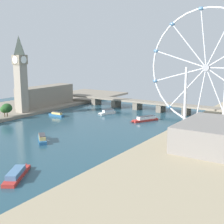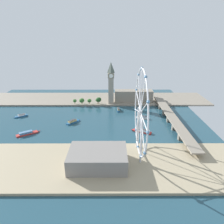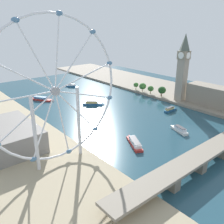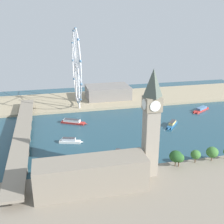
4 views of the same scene
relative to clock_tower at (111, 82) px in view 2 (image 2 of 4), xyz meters
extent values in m
plane|color=#234756|center=(89.46, -52.00, -45.94)|extent=(413.64, 413.64, 0.00)
cube|color=gray|center=(-32.36, -52.00, -44.44)|extent=(90.00, 520.00, 3.00)
cube|color=tan|center=(211.28, -52.00, -44.44)|extent=(90.00, 520.00, 3.00)
cube|color=gray|center=(0.00, 0.00, -16.86)|extent=(10.27, 10.27, 52.18)
cube|color=gray|center=(0.00, 0.00, 14.32)|extent=(11.91, 11.91, 10.18)
pyramid|color=#4C564C|center=(0.00, 0.00, 29.62)|extent=(10.78, 10.78, 20.42)
cylinder|color=white|center=(0.00, 6.16, 14.32)|extent=(7.80, 0.50, 7.80)
cylinder|color=white|center=(0.00, -6.16, 14.32)|extent=(7.80, 0.50, 7.80)
cylinder|color=white|center=(6.16, 0.00, 14.32)|extent=(0.50, 7.80, 7.80)
cylinder|color=white|center=(-6.16, 0.00, 14.32)|extent=(0.50, 7.80, 7.80)
cube|color=gray|center=(-11.49, 47.27, -31.09)|extent=(22.00, 78.54, 23.71)
cylinder|color=#513823|center=(6.53, -73.37, -40.98)|extent=(0.80, 0.80, 3.92)
ellipsoid|color=#386B2D|center=(6.53, -73.37, -36.06)|extent=(7.42, 7.42, 6.68)
cylinder|color=#513823|center=(7.31, -59.05, -41.10)|extent=(0.80, 0.80, 3.68)
ellipsoid|color=#386B2D|center=(7.31, -59.05, -35.21)|extent=(10.13, 10.13, 9.11)
cylinder|color=#513823|center=(7.33, -43.70, -40.92)|extent=(0.80, 0.80, 4.05)
ellipsoid|color=#386B2D|center=(7.33, -43.70, -35.55)|extent=(8.36, 8.36, 7.53)
cylinder|color=#513823|center=(4.46, -27.28, -40.69)|extent=(0.80, 0.80, 4.51)
ellipsoid|color=#285623|center=(4.46, -27.28, -35.07)|extent=(8.39, 8.39, 7.55)
cylinder|color=#513823|center=(5.69, -24.91, -40.64)|extent=(0.80, 0.80, 4.61)
ellipsoid|color=#1E471E|center=(5.69, -24.91, -34.10)|extent=(10.59, 10.59, 9.53)
torus|color=silver|center=(190.72, 33.21, 9.98)|extent=(98.19, 1.62, 98.19)
cylinder|color=#99999E|center=(190.72, 33.21, 9.98)|extent=(5.79, 3.00, 5.79)
cylinder|color=silver|center=(214.86, 33.21, 9.98)|extent=(48.28, 0.97, 0.97)
cylinder|color=silver|center=(211.02, 33.21, 23.03)|extent=(41.14, 0.97, 26.92)
cylinder|color=silver|center=(200.74, 33.21, 31.94)|extent=(20.94, 0.97, 44.32)
cylinder|color=silver|center=(187.28, 33.21, 33.88)|extent=(7.84, 0.97, 47.93)
cylinder|color=silver|center=(174.91, 33.21, 28.23)|extent=(32.35, 0.97, 37.13)
cylinder|color=silver|center=(167.55, 33.21, 16.78)|extent=(46.60, 0.97, 14.54)
cylinder|color=silver|center=(167.55, 33.21, 3.18)|extent=(46.60, 0.97, 14.54)
cylinder|color=silver|center=(174.91, 33.21, -8.26)|extent=(32.35, 0.97, 37.13)
cylinder|color=silver|center=(187.28, 33.21, -13.91)|extent=(7.84, 0.97, 47.93)
cylinder|color=silver|center=(200.74, 33.21, -11.98)|extent=(20.94, 0.97, 44.32)
cylinder|color=silver|center=(211.02, 33.21, -3.07)|extent=(41.14, 0.97, 26.92)
ellipsoid|color=teal|center=(239.00, 33.21, 9.98)|extent=(4.80, 3.20, 3.20)
ellipsoid|color=teal|center=(231.33, 33.21, 36.08)|extent=(4.80, 3.20, 3.20)
ellipsoid|color=teal|center=(210.77, 33.21, 53.90)|extent=(4.80, 3.20, 3.20)
ellipsoid|color=teal|center=(183.84, 33.21, 57.77)|extent=(4.80, 3.20, 3.20)
ellipsoid|color=teal|center=(159.10, 33.21, 46.47)|extent=(4.80, 3.20, 3.20)
ellipsoid|color=teal|center=(144.39, 33.21, 23.58)|extent=(4.80, 3.20, 3.20)
ellipsoid|color=teal|center=(144.39, 33.21, -3.62)|extent=(4.80, 3.20, 3.20)
ellipsoid|color=teal|center=(159.10, 33.21, -26.51)|extent=(4.80, 3.20, 3.20)
ellipsoid|color=teal|center=(183.84, 33.21, -37.81)|extent=(4.80, 3.20, 3.20)
ellipsoid|color=teal|center=(210.77, 33.21, -33.94)|extent=(4.80, 3.20, 3.20)
ellipsoid|color=teal|center=(231.33, 33.21, -16.12)|extent=(4.80, 3.20, 3.20)
cylinder|color=silver|center=(207.61, 33.21, -16.48)|extent=(2.40, 2.40, 52.93)
cylinder|color=silver|center=(173.82, 33.21, -16.48)|extent=(2.40, 2.40, 52.93)
cube|color=gray|center=(213.10, -13.92, -34.01)|extent=(43.01, 62.48, 17.86)
cube|color=gray|center=(89.46, 100.11, -36.25)|extent=(225.64, 15.84, 2.00)
cube|color=#70685B|center=(28.00, 100.11, -41.60)|extent=(6.00, 14.25, 8.69)
cube|color=#70685B|center=(58.73, 100.11, -41.60)|extent=(6.00, 14.25, 8.69)
cube|color=#70685B|center=(89.46, 100.11, -41.60)|extent=(6.00, 14.25, 8.69)
cube|color=#70685B|center=(120.19, 100.11, -41.60)|extent=(6.00, 14.25, 8.69)
cube|color=#70685B|center=(150.91, 100.11, -41.60)|extent=(6.00, 14.25, 8.69)
cube|color=#B22D28|center=(127.96, 46.40, -44.96)|extent=(18.85, 27.86, 1.97)
cone|color=#B22D28|center=(120.45, 32.01, -44.96)|extent=(4.07, 5.37, 1.97)
cube|color=white|center=(128.60, 47.64, -42.55)|extent=(14.09, 20.07, 2.85)
cube|color=#38383D|center=(128.60, 47.64, -40.97)|extent=(12.94, 18.20, 0.30)
cube|color=#235684|center=(93.92, -62.44, -44.70)|extent=(21.89, 20.25, 2.49)
cone|color=#235684|center=(83.39, -53.16, -44.70)|extent=(4.91, 4.74, 2.49)
cube|color=#DBB766|center=(94.82, -63.24, -42.14)|extent=(13.99, 13.14, 2.63)
cube|color=#38383D|center=(94.82, -63.24, -40.53)|extent=(12.76, 12.01, 0.58)
cube|color=#B22D28|center=(134.82, -122.15, -44.91)|extent=(21.60, 29.00, 2.07)
cone|color=#B22D28|center=(125.76, -107.45, -44.91)|extent=(4.57, 5.64, 2.07)
cube|color=teal|center=(135.60, -123.42, -42.46)|extent=(14.37, 18.24, 2.84)
cube|color=#235684|center=(37.12, 14.01, -44.75)|extent=(18.24, 4.22, 2.38)
cone|color=#235684|center=(26.54, 13.96, -44.75)|extent=(3.29, 2.39, 2.38)
cube|color=#DBB766|center=(38.04, 14.01, -42.44)|extent=(12.61, 3.53, 2.26)
cube|color=#38383D|center=(38.04, 14.01, -41.05)|extent=(11.35, 3.36, 0.51)
cube|color=white|center=(76.11, 54.71, -44.75)|extent=(10.91, 21.56, 2.38)
cone|color=white|center=(72.61, 43.03, -44.75)|extent=(3.36, 4.30, 2.38)
cube|color=silver|center=(76.41, 55.72, -42.25)|extent=(7.98, 14.16, 2.62)
cube|color=#38383D|center=(76.41, 55.72, -40.76)|extent=(7.40, 12.81, 0.37)
cube|color=#235684|center=(67.06, -158.39, -44.88)|extent=(16.27, 19.91, 2.13)
cone|color=#235684|center=(73.94, -168.15, -44.88)|extent=(3.88, 4.25, 2.13)
cube|color=white|center=(66.47, -157.55, -42.63)|extent=(10.50, 12.23, 2.37)
cube|color=#38383D|center=(66.47, -157.55, -41.27)|extent=(9.64, 11.15, 0.34)
camera|label=1|loc=(272.09, -233.22, 24.35)|focal=51.00mm
camera|label=2|loc=(403.01, 0.91, 92.88)|focal=33.01mm
camera|label=3|loc=(261.47, 176.83, 53.31)|focal=39.21mm
camera|label=4|loc=(-182.51, 72.36, 75.67)|focal=45.53mm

